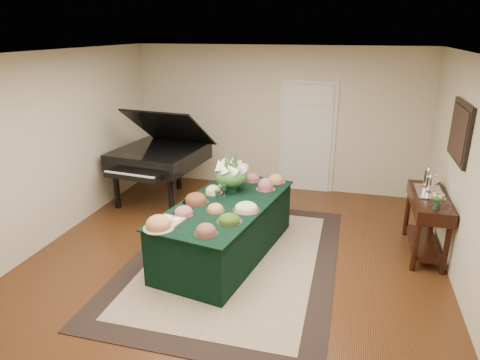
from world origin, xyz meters
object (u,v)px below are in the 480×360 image
(floral_centerpiece, at_px, (231,172))
(mahogany_sideboard, at_px, (428,209))
(buffet_table, at_px, (226,228))
(grand_piano, at_px, (160,156))

(floral_centerpiece, height_order, mahogany_sideboard, floral_centerpiece)
(buffet_table, relative_size, floral_centerpiece, 5.19)
(buffet_table, relative_size, grand_piano, 1.41)
(floral_centerpiece, xyz_separation_m, mahogany_sideboard, (2.70, 0.29, -0.40))
(grand_piano, xyz_separation_m, mahogany_sideboard, (4.34, -0.85, -0.19))
(floral_centerpiece, relative_size, grand_piano, 0.27)
(buffet_table, bearing_deg, grand_piano, 136.88)
(buffet_table, height_order, floral_centerpiece, floral_centerpiece)
(floral_centerpiece, height_order, grand_piano, grand_piano)
(floral_centerpiece, distance_m, grand_piano, 2.02)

